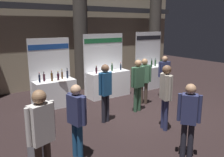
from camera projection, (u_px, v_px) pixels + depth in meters
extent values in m
plane|color=black|center=(139.00, 114.00, 7.76)|extent=(24.49, 24.49, 0.00)
cube|color=gray|center=(70.00, 16.00, 11.07)|extent=(12.24, 0.25, 6.49)
cube|color=#2D2D33|center=(73.00, 8.00, 10.76)|extent=(12.24, 0.20, 0.24)
cylinder|color=#423D38|center=(80.00, 21.00, 10.32)|extent=(0.61, 0.61, 5.93)
cylinder|color=#423D38|center=(155.00, 22.00, 12.77)|extent=(0.61, 0.61, 5.93)
cube|color=white|center=(55.00, 94.00, 8.37)|extent=(1.41, 0.60, 0.95)
cube|color=white|center=(50.00, 72.00, 8.49)|extent=(1.48, 0.04, 2.39)
cube|color=navy|center=(49.00, 47.00, 8.27)|extent=(1.44, 0.01, 0.18)
cylinder|color=black|center=(40.00, 79.00, 7.96)|extent=(0.06, 0.06, 0.25)
cylinder|color=black|center=(39.00, 74.00, 7.93)|extent=(0.03, 0.03, 0.06)
cylinder|color=red|center=(39.00, 73.00, 7.92)|extent=(0.03, 0.03, 0.02)
cylinder|color=black|center=(44.00, 78.00, 8.13)|extent=(0.07, 0.07, 0.24)
cylinder|color=black|center=(44.00, 73.00, 8.09)|extent=(0.03, 0.03, 0.07)
cylinder|color=black|center=(44.00, 72.00, 8.08)|extent=(0.03, 0.03, 0.02)
cylinder|color=#472D14|center=(52.00, 77.00, 8.14)|extent=(0.07, 0.07, 0.27)
cylinder|color=#472D14|center=(52.00, 72.00, 8.10)|extent=(0.03, 0.03, 0.07)
cylinder|color=red|center=(52.00, 71.00, 8.09)|extent=(0.03, 0.03, 0.02)
cylinder|color=black|center=(58.00, 77.00, 8.22)|extent=(0.07, 0.07, 0.24)
cylinder|color=black|center=(58.00, 73.00, 8.19)|extent=(0.03, 0.03, 0.07)
cylinder|color=gold|center=(58.00, 71.00, 8.18)|extent=(0.03, 0.03, 0.02)
cylinder|color=#472D14|center=(62.00, 75.00, 8.43)|extent=(0.06, 0.06, 0.27)
cylinder|color=#472D14|center=(62.00, 71.00, 8.39)|extent=(0.03, 0.03, 0.09)
cylinder|color=gold|center=(62.00, 69.00, 8.38)|extent=(0.03, 0.03, 0.02)
cylinder|color=black|center=(67.00, 75.00, 8.57)|extent=(0.07, 0.07, 0.27)
cylinder|color=black|center=(67.00, 70.00, 8.54)|extent=(0.03, 0.03, 0.09)
cylinder|color=black|center=(67.00, 68.00, 8.52)|extent=(0.03, 0.03, 0.02)
cube|color=silver|center=(62.00, 80.00, 8.23)|extent=(0.34, 0.40, 0.02)
cube|color=white|center=(109.00, 84.00, 9.61)|extent=(1.74, 0.60, 1.01)
cube|color=white|center=(104.00, 65.00, 9.72)|extent=(1.82, 0.04, 2.49)
cube|color=#1E6638|center=(104.00, 41.00, 9.49)|extent=(1.77, 0.01, 0.18)
cylinder|color=black|center=(96.00, 71.00, 9.10)|extent=(0.07, 0.07, 0.22)
cylinder|color=black|center=(96.00, 67.00, 9.07)|extent=(0.03, 0.03, 0.06)
cylinder|color=gold|center=(96.00, 66.00, 9.06)|extent=(0.03, 0.03, 0.02)
cylinder|color=black|center=(105.00, 69.00, 9.32)|extent=(0.07, 0.07, 0.23)
cylinder|color=black|center=(105.00, 66.00, 9.29)|extent=(0.03, 0.03, 0.08)
cylinder|color=black|center=(105.00, 64.00, 9.28)|extent=(0.03, 0.03, 0.02)
cylinder|color=#19381E|center=(112.00, 68.00, 9.62)|extent=(0.07, 0.07, 0.25)
cylinder|color=#19381E|center=(112.00, 64.00, 9.58)|extent=(0.03, 0.03, 0.07)
cylinder|color=gold|center=(112.00, 63.00, 9.57)|extent=(0.03, 0.03, 0.02)
cylinder|color=black|center=(121.00, 67.00, 9.80)|extent=(0.06, 0.06, 0.23)
cylinder|color=black|center=(121.00, 64.00, 9.77)|extent=(0.03, 0.03, 0.07)
cylinder|color=red|center=(121.00, 63.00, 9.76)|extent=(0.03, 0.03, 0.02)
cube|color=white|center=(152.00, 77.00, 10.97)|extent=(1.42, 0.60, 0.99)
cube|color=white|center=(148.00, 59.00, 11.07)|extent=(1.49, 0.04, 2.52)
cube|color=black|center=(149.00, 38.00, 10.83)|extent=(1.45, 0.01, 0.18)
cylinder|color=black|center=(147.00, 65.00, 10.53)|extent=(0.08, 0.08, 0.26)
cylinder|color=black|center=(147.00, 61.00, 10.49)|extent=(0.03, 0.03, 0.08)
cylinder|color=gold|center=(147.00, 60.00, 10.48)|extent=(0.03, 0.03, 0.02)
cylinder|color=#19381E|center=(152.00, 64.00, 10.70)|extent=(0.06, 0.06, 0.28)
cylinder|color=#19381E|center=(152.00, 60.00, 10.66)|extent=(0.03, 0.03, 0.08)
cylinder|color=black|center=(152.00, 59.00, 10.65)|extent=(0.03, 0.03, 0.02)
cylinder|color=#19381E|center=(155.00, 63.00, 10.93)|extent=(0.07, 0.07, 0.27)
cylinder|color=#19381E|center=(155.00, 59.00, 10.90)|extent=(0.03, 0.03, 0.08)
cylinder|color=black|center=(155.00, 58.00, 10.89)|extent=(0.03, 0.03, 0.02)
cylinder|color=#19381E|center=(161.00, 63.00, 11.04)|extent=(0.06, 0.06, 0.24)
cylinder|color=#19381E|center=(161.00, 60.00, 11.00)|extent=(0.03, 0.03, 0.08)
cylinder|color=red|center=(161.00, 58.00, 10.99)|extent=(0.03, 0.03, 0.02)
cylinder|color=slate|center=(36.00, 145.00, 5.13)|extent=(0.37, 0.37, 0.62)
torus|color=black|center=(35.00, 131.00, 5.06)|extent=(0.37, 0.37, 0.02)
cylinder|color=#23232D|center=(190.00, 141.00, 5.13)|extent=(0.12, 0.12, 0.80)
cylinder|color=#23232D|center=(183.00, 140.00, 5.18)|extent=(0.12, 0.12, 0.80)
cube|color=navy|center=(189.00, 109.00, 5.00)|extent=(0.38, 0.40, 0.63)
sphere|color=tan|center=(191.00, 89.00, 4.90)|extent=(0.22, 0.22, 0.22)
cylinder|color=navy|center=(200.00, 109.00, 4.93)|extent=(0.08, 0.08, 0.60)
cylinder|color=navy|center=(179.00, 107.00, 5.06)|extent=(0.08, 0.08, 0.60)
cube|color=silver|center=(41.00, 124.00, 4.02)|extent=(0.44, 0.33, 0.69)
sphere|color=#8C6647|center=(39.00, 97.00, 3.91)|extent=(0.24, 0.24, 0.24)
cylinder|color=silver|center=(28.00, 127.00, 3.83)|extent=(0.08, 0.08, 0.65)
cylinder|color=silver|center=(53.00, 118.00, 4.20)|extent=(0.08, 0.08, 0.65)
cylinder|color=navy|center=(80.00, 142.00, 5.09)|extent=(0.12, 0.12, 0.79)
cylinder|color=navy|center=(75.00, 139.00, 5.22)|extent=(0.12, 0.12, 0.79)
cube|color=navy|center=(76.00, 109.00, 5.00)|extent=(0.30, 0.43, 0.63)
sphere|color=tan|center=(76.00, 90.00, 4.90)|extent=(0.22, 0.22, 0.22)
cylinder|color=navy|center=(84.00, 112.00, 4.83)|extent=(0.08, 0.08, 0.60)
cylinder|color=navy|center=(70.00, 106.00, 5.16)|extent=(0.08, 0.08, 0.60)
cylinder|color=#23232D|center=(104.00, 109.00, 7.02)|extent=(0.12, 0.12, 0.84)
cylinder|color=#23232D|center=(107.00, 108.00, 7.11)|extent=(0.12, 0.12, 0.84)
cube|color=navy|center=(105.00, 84.00, 6.90)|extent=(0.34, 0.28, 0.66)
sphere|color=brown|center=(105.00, 68.00, 6.80)|extent=(0.23, 0.23, 0.23)
cylinder|color=navy|center=(100.00, 84.00, 6.76)|extent=(0.08, 0.08, 0.63)
cylinder|color=navy|center=(110.00, 82.00, 7.03)|extent=(0.08, 0.08, 0.63)
cylinder|color=navy|center=(163.00, 113.00, 6.65)|extent=(0.12, 0.12, 0.87)
cylinder|color=navy|center=(166.00, 115.00, 6.48)|extent=(0.12, 0.12, 0.87)
cube|color=#ADA393|center=(166.00, 87.00, 6.39)|extent=(0.33, 0.43, 0.69)
sphere|color=brown|center=(167.00, 70.00, 6.29)|extent=(0.24, 0.24, 0.24)
cylinder|color=#ADA393|center=(162.00, 84.00, 6.61)|extent=(0.08, 0.08, 0.65)
cylinder|color=#ADA393|center=(170.00, 89.00, 6.16)|extent=(0.08, 0.08, 0.65)
cylinder|color=#23232D|center=(165.00, 86.00, 9.68)|extent=(0.12, 0.12, 0.79)
cylinder|color=#23232D|center=(162.00, 87.00, 9.62)|extent=(0.12, 0.12, 0.79)
cube|color=navy|center=(164.00, 69.00, 9.49)|extent=(0.41, 0.29, 0.62)
sphere|color=tan|center=(165.00, 59.00, 9.40)|extent=(0.22, 0.22, 0.22)
cylinder|color=navy|center=(169.00, 69.00, 9.58)|extent=(0.08, 0.08, 0.59)
cylinder|color=navy|center=(159.00, 69.00, 9.40)|extent=(0.08, 0.08, 0.59)
cylinder|color=#47382D|center=(141.00, 93.00, 8.71)|extent=(0.12, 0.12, 0.80)
cylinder|color=#47382D|center=(146.00, 93.00, 8.70)|extent=(0.12, 0.12, 0.80)
cube|color=#33563D|center=(144.00, 74.00, 8.55)|extent=(0.41, 0.40, 0.64)
sphere|color=#8C6647|center=(145.00, 62.00, 8.45)|extent=(0.22, 0.22, 0.22)
cylinder|color=#33563D|center=(138.00, 73.00, 8.56)|extent=(0.08, 0.08, 0.61)
cylinder|color=#33563D|center=(150.00, 73.00, 8.52)|extent=(0.08, 0.08, 0.61)
cylinder|color=#33563D|center=(139.00, 99.00, 8.00)|extent=(0.12, 0.12, 0.84)
cylinder|color=#33563D|center=(135.00, 100.00, 7.90)|extent=(0.12, 0.12, 0.84)
cube|color=#33563D|center=(138.00, 77.00, 7.78)|extent=(0.42, 0.25, 0.66)
sphere|color=#8C6647|center=(138.00, 63.00, 7.68)|extent=(0.23, 0.23, 0.23)
cylinder|color=#33563D|center=(143.00, 76.00, 7.93)|extent=(0.08, 0.08, 0.63)
cylinder|color=#33563D|center=(132.00, 78.00, 7.63)|extent=(0.08, 0.08, 0.63)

